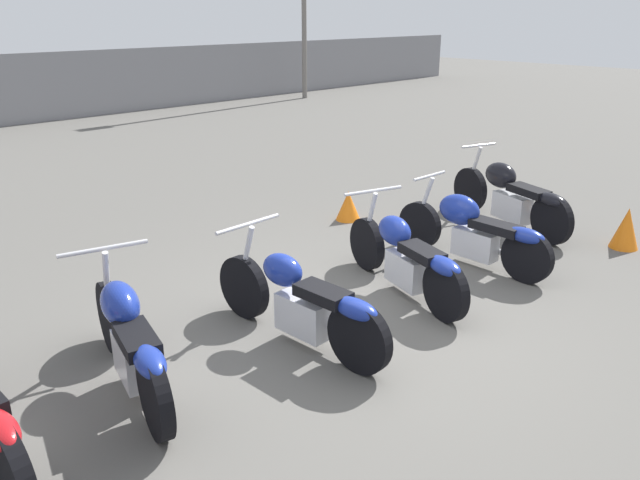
{
  "coord_description": "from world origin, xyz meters",
  "views": [
    {
      "loc": [
        -4.02,
        -3.46,
        2.78
      ],
      "look_at": [
        0.0,
        0.66,
        0.65
      ],
      "focal_mm": 35.0,
      "sensor_mm": 36.0,
      "label": 1
    }
  ],
  "objects_px": {
    "motorcycle_slot_3": "(406,257)",
    "motorcycle_slot_5": "(511,196)",
    "traffic_cone_near": "(626,228)",
    "motorcycle_slot_4": "(473,230)",
    "traffic_cone_far": "(348,205)",
    "motorcycle_slot_1": "(130,339)",
    "motorcycle_slot_2": "(301,302)"
  },
  "relations": [
    {
      "from": "motorcycle_slot_1",
      "to": "motorcycle_slot_5",
      "type": "relative_size",
      "value": 0.91
    },
    {
      "from": "motorcycle_slot_1",
      "to": "motorcycle_slot_4",
      "type": "relative_size",
      "value": 0.95
    },
    {
      "from": "motorcycle_slot_2",
      "to": "motorcycle_slot_4",
      "type": "height_order",
      "value": "motorcycle_slot_2"
    },
    {
      "from": "motorcycle_slot_2",
      "to": "traffic_cone_near",
      "type": "bearing_deg",
      "value": -15.56
    },
    {
      "from": "motorcycle_slot_5",
      "to": "traffic_cone_far",
      "type": "xyz_separation_m",
      "value": [
        -1.35,
        1.73,
        -0.23
      ]
    },
    {
      "from": "motorcycle_slot_4",
      "to": "motorcycle_slot_5",
      "type": "xyz_separation_m",
      "value": [
        1.53,
        0.4,
        0.02
      ]
    },
    {
      "from": "traffic_cone_near",
      "to": "motorcycle_slot_1",
      "type": "bearing_deg",
      "value": 166.21
    },
    {
      "from": "motorcycle_slot_4",
      "to": "traffic_cone_near",
      "type": "bearing_deg",
      "value": -28.4
    },
    {
      "from": "motorcycle_slot_1",
      "to": "traffic_cone_far",
      "type": "relative_size",
      "value": 4.69
    },
    {
      "from": "motorcycle_slot_3",
      "to": "traffic_cone_far",
      "type": "distance_m",
      "value": 2.49
    },
    {
      "from": "motorcycle_slot_1",
      "to": "motorcycle_slot_4",
      "type": "height_order",
      "value": "motorcycle_slot_1"
    },
    {
      "from": "motorcycle_slot_1",
      "to": "motorcycle_slot_5",
      "type": "xyz_separation_m",
      "value": [
        5.59,
        -0.02,
        0.01
      ]
    },
    {
      "from": "motorcycle_slot_5",
      "to": "motorcycle_slot_1",
      "type": "bearing_deg",
      "value": -162.03
    },
    {
      "from": "motorcycle_slot_3",
      "to": "traffic_cone_far",
      "type": "height_order",
      "value": "motorcycle_slot_3"
    },
    {
      "from": "motorcycle_slot_4",
      "to": "traffic_cone_far",
      "type": "bearing_deg",
      "value": 86.29
    },
    {
      "from": "motorcycle_slot_4",
      "to": "traffic_cone_near",
      "type": "relative_size",
      "value": 3.96
    },
    {
      "from": "motorcycle_slot_3",
      "to": "motorcycle_slot_5",
      "type": "xyz_separation_m",
      "value": [
        2.7,
        0.36,
        0.03
      ]
    },
    {
      "from": "motorcycle_slot_3",
      "to": "motorcycle_slot_5",
      "type": "bearing_deg",
      "value": 24.5
    },
    {
      "from": "traffic_cone_near",
      "to": "motorcycle_slot_5",
      "type": "bearing_deg",
      "value": 101.75
    },
    {
      "from": "motorcycle_slot_3",
      "to": "motorcycle_slot_4",
      "type": "height_order",
      "value": "motorcycle_slot_3"
    },
    {
      "from": "motorcycle_slot_1",
      "to": "traffic_cone_far",
      "type": "height_order",
      "value": "motorcycle_slot_1"
    },
    {
      "from": "traffic_cone_far",
      "to": "traffic_cone_near",
      "type": "bearing_deg",
      "value": -62.47
    },
    {
      "from": "motorcycle_slot_1",
      "to": "motorcycle_slot_5",
      "type": "bearing_deg",
      "value": 14.14
    },
    {
      "from": "motorcycle_slot_2",
      "to": "motorcycle_slot_3",
      "type": "xyz_separation_m",
      "value": [
        1.47,
        0.02,
        0.0
      ]
    },
    {
      "from": "motorcycle_slot_3",
      "to": "motorcycle_slot_5",
      "type": "height_order",
      "value": "motorcycle_slot_5"
    },
    {
      "from": "motorcycle_slot_2",
      "to": "motorcycle_slot_5",
      "type": "height_order",
      "value": "motorcycle_slot_5"
    },
    {
      "from": "traffic_cone_near",
      "to": "traffic_cone_far",
      "type": "bearing_deg",
      "value": 117.53
    },
    {
      "from": "motorcycle_slot_5",
      "to": "traffic_cone_near",
      "type": "bearing_deg",
      "value": -60.11
    },
    {
      "from": "motorcycle_slot_1",
      "to": "traffic_cone_far",
      "type": "distance_m",
      "value": 4.58
    },
    {
      "from": "motorcycle_slot_4",
      "to": "motorcycle_slot_5",
      "type": "relative_size",
      "value": 0.95
    },
    {
      "from": "motorcycle_slot_1",
      "to": "traffic_cone_near",
      "type": "height_order",
      "value": "motorcycle_slot_1"
    },
    {
      "from": "motorcycle_slot_4",
      "to": "traffic_cone_far",
      "type": "relative_size",
      "value": 4.92
    }
  ]
}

